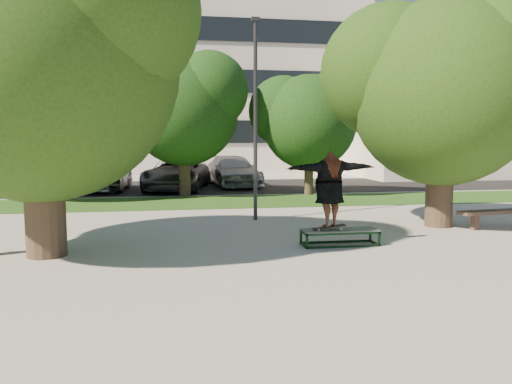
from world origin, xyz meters
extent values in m
plane|color=#9D9590|center=(0.00, 0.00, 0.00)|extent=(120.00, 120.00, 0.00)
cube|color=#224513|center=(1.00, 9.50, 0.01)|extent=(30.00, 4.00, 0.02)
cube|color=black|center=(0.00, 16.00, 0.01)|extent=(40.00, 8.00, 0.01)
cylinder|color=#38281E|center=(-4.20, 1.00, 1.60)|extent=(0.84, 0.84, 3.20)
sphere|color=#1E3E11|center=(-4.20, 1.00, 4.07)|extent=(5.80, 5.80, 5.80)
sphere|color=#1E3E11|center=(-2.90, 0.42, 5.08)|extent=(4.06, 4.06, 4.06)
cylinder|color=#38281E|center=(6.00, 3.00, 1.50)|extent=(0.76, 0.76, 3.00)
sphere|color=#1E3E11|center=(6.00, 3.00, 3.78)|extent=(5.20, 5.20, 5.20)
sphere|color=#1E3E11|center=(4.70, 3.78, 4.43)|extent=(3.90, 3.90, 3.90)
sphere|color=#1E3E11|center=(7.17, 2.48, 4.69)|extent=(3.64, 3.64, 3.64)
cylinder|color=#38281E|center=(-6.50, 11.00, 1.40)|extent=(0.44, 0.44, 2.80)
sphere|color=black|center=(-6.50, 11.00, 3.46)|extent=(4.40, 4.40, 4.40)
sphere|color=black|center=(-7.60, 11.66, 4.01)|extent=(3.30, 3.30, 3.30)
sphere|color=black|center=(-5.51, 10.56, 4.23)|extent=(3.08, 3.08, 3.08)
cylinder|color=#38281E|center=(-1.00, 12.00, 1.50)|extent=(0.50, 0.50, 3.00)
sphere|color=black|center=(-1.00, 12.00, 3.72)|extent=(4.80, 4.80, 4.80)
sphere|color=black|center=(-2.20, 12.72, 4.32)|extent=(3.60, 3.60, 3.60)
sphere|color=black|center=(0.08, 11.52, 4.56)|extent=(3.36, 3.36, 3.36)
cylinder|color=#38281E|center=(4.50, 11.50, 1.30)|extent=(0.40, 0.40, 2.60)
sphere|color=black|center=(4.50, 11.50, 3.23)|extent=(4.20, 4.20, 4.20)
sphere|color=black|center=(3.45, 12.13, 3.75)|extent=(3.15, 3.15, 3.15)
sphere|color=black|center=(5.45, 11.08, 3.96)|extent=(2.94, 2.94, 2.94)
cylinder|color=#2D2D30|center=(1.00, 5.00, 3.00)|extent=(0.12, 0.12, 6.00)
cube|color=#2D2D30|center=(1.00, 5.00, 6.05)|extent=(0.25, 0.15, 0.12)
cube|color=#B9B2AB|center=(-2.00, 32.00, 8.00)|extent=(30.00, 14.00, 16.00)
cube|color=black|center=(-2.00, 24.94, 3.00)|extent=(27.60, 0.12, 1.60)
cube|color=black|center=(-2.00, 24.94, 6.50)|extent=(27.60, 0.12, 1.60)
cube|color=black|center=(-2.00, 24.94, 10.00)|extent=(27.60, 0.12, 1.60)
cube|color=beige|center=(18.00, 22.00, 4.00)|extent=(15.00, 10.00, 8.00)
cube|color=#475147|center=(2.36, 1.01, 0.36)|extent=(1.80, 0.60, 0.03)
cylinder|color=white|center=(1.82, 0.93, 0.40)|extent=(0.06, 0.03, 0.06)
cylinder|color=white|center=(1.82, 1.09, 0.40)|extent=(0.06, 0.03, 0.06)
cylinder|color=white|center=(2.36, 0.93, 0.40)|extent=(0.06, 0.03, 0.06)
cylinder|color=white|center=(2.36, 1.09, 0.40)|extent=(0.06, 0.03, 0.06)
cube|color=black|center=(2.09, 1.01, 0.44)|extent=(0.78, 0.20, 0.10)
imported|color=brown|center=(2.09, 1.01, 1.35)|extent=(2.24, 0.82, 1.78)
cube|color=#49372C|center=(6.71, 2.32, 0.22)|extent=(0.19, 0.19, 0.45)
cube|color=#49372C|center=(7.93, 2.47, 0.47)|extent=(3.39, 0.87, 0.09)
imported|color=#B6B6BB|center=(-4.66, 14.57, 0.71)|extent=(2.41, 4.39, 1.42)
imported|color=black|center=(-4.49, 14.81, 0.71)|extent=(1.67, 4.37, 1.42)
imported|color=#504F54|center=(-1.33, 14.64, 0.79)|extent=(3.67, 6.11, 1.59)
imported|color=#A2A2A6|center=(1.61, 16.18, 0.79)|extent=(2.91, 5.71, 1.59)
camera|label=1|loc=(-1.50, -10.11, 2.50)|focal=35.00mm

